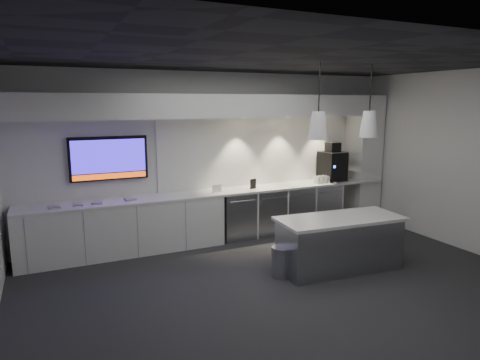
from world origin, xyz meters
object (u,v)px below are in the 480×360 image
wall_tv (109,158)px  island (339,243)px  bin (282,261)px  coffee_machine (332,165)px

wall_tv → island: size_ratio=0.65×
wall_tv → bin: 3.27m
wall_tv → coffee_machine: size_ratio=1.61×
wall_tv → bin: (2.03, -2.18, -1.34)m
coffee_machine → island: bearing=-126.5°
wall_tv → island: bearing=-38.0°
wall_tv → island: wall_tv is taller
island → coffee_machine: bearing=60.3°
wall_tv → coffee_machine: wall_tv is taller
bin → wall_tv: bearing=132.9°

